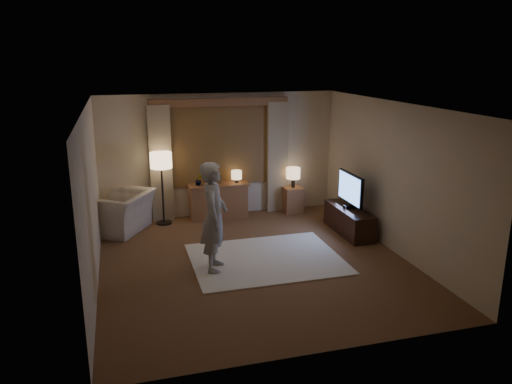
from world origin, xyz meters
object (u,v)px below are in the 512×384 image
object	(u,v)px
side_table	(293,200)
tv_stand	(349,221)
armchair	(120,212)
person	(214,217)
sideboard	(218,202)

from	to	relation	value
side_table	tv_stand	size ratio (longest dim) A/B	0.40
armchair	person	xyz separation A→B (m)	(1.44, -2.30, 0.51)
armchair	tv_stand	world-z (taller)	armchair
sideboard	side_table	xyz separation A→B (m)	(1.65, -0.05, -0.07)
person	side_table	bearing A→B (deg)	-23.59
sideboard	person	world-z (taller)	person
armchair	side_table	size ratio (longest dim) A/B	2.14
tv_stand	person	bearing A→B (deg)	-160.55
person	sideboard	bearing A→B (deg)	4.92
sideboard	armchair	bearing A→B (deg)	-171.09
sideboard	person	bearing A→B (deg)	-102.59
armchair	tv_stand	distance (m)	4.47
sideboard	tv_stand	distance (m)	2.77
tv_stand	person	distance (m)	3.08
armchair	side_table	distance (m)	3.69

